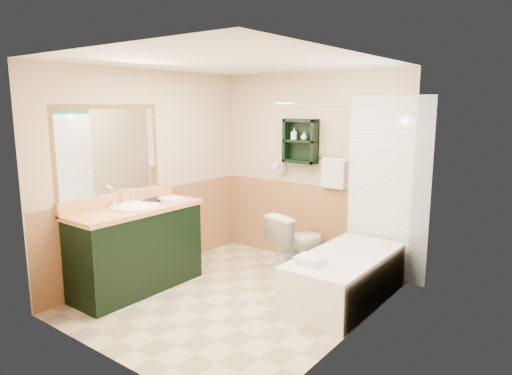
{
  "coord_description": "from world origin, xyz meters",
  "views": [
    {
      "loc": [
        2.9,
        -3.45,
        1.99
      ],
      "look_at": [
        0.12,
        0.2,
        1.16
      ],
      "focal_mm": 32.0,
      "sensor_mm": 36.0,
      "label": 1
    }
  ],
  "objects_px": {
    "vanity_book": "(148,189)",
    "soap_bottle_b": "(304,137)",
    "vanity": "(137,248)",
    "toilet": "(297,242)",
    "wall_shelf": "(300,141)",
    "hair_dryer": "(281,167)",
    "soap_bottle_a": "(294,137)",
    "bathtub": "(345,277)"
  },
  "relations": [
    {
      "from": "vanity",
      "to": "toilet",
      "type": "bearing_deg",
      "value": 54.46
    },
    {
      "from": "hair_dryer",
      "to": "toilet",
      "type": "bearing_deg",
      "value": -36.68
    },
    {
      "from": "wall_shelf",
      "to": "toilet",
      "type": "distance_m",
      "value": 1.26
    },
    {
      "from": "bathtub",
      "to": "soap_bottle_a",
      "type": "distance_m",
      "value": 1.9
    },
    {
      "from": "hair_dryer",
      "to": "toilet",
      "type": "xyz_separation_m",
      "value": [
        0.49,
        -0.37,
        -0.84
      ]
    },
    {
      "from": "vanity_book",
      "to": "soap_bottle_b",
      "type": "xyz_separation_m",
      "value": [
        1.12,
        1.55,
        0.56
      ]
    },
    {
      "from": "bathtub",
      "to": "soap_bottle_a",
      "type": "height_order",
      "value": "soap_bottle_a"
    },
    {
      "from": "vanity_book",
      "to": "soap_bottle_b",
      "type": "height_order",
      "value": "soap_bottle_b"
    },
    {
      "from": "wall_shelf",
      "to": "hair_dryer",
      "type": "height_order",
      "value": "wall_shelf"
    },
    {
      "from": "vanity",
      "to": "soap_bottle_a",
      "type": "xyz_separation_m",
      "value": [
        0.81,
        1.86,
        1.14
      ]
    },
    {
      "from": "vanity",
      "to": "bathtub",
      "type": "distance_m",
      "value": 2.24
    },
    {
      "from": "bathtub",
      "to": "toilet",
      "type": "height_order",
      "value": "toilet"
    },
    {
      "from": "soap_bottle_a",
      "to": "soap_bottle_b",
      "type": "height_order",
      "value": "soap_bottle_b"
    },
    {
      "from": "hair_dryer",
      "to": "vanity",
      "type": "height_order",
      "value": "hair_dryer"
    },
    {
      "from": "hair_dryer",
      "to": "vanity_book",
      "type": "relative_size",
      "value": 0.97
    },
    {
      "from": "bathtub",
      "to": "toilet",
      "type": "relative_size",
      "value": 2.05
    },
    {
      "from": "vanity",
      "to": "vanity_book",
      "type": "bearing_deg",
      "value": 117.58
    },
    {
      "from": "bathtub",
      "to": "soap_bottle_a",
      "type": "bearing_deg",
      "value": 146.52
    },
    {
      "from": "wall_shelf",
      "to": "vanity",
      "type": "bearing_deg",
      "value": -115.59
    },
    {
      "from": "vanity_book",
      "to": "soap_bottle_a",
      "type": "relative_size",
      "value": 1.71
    },
    {
      "from": "vanity",
      "to": "hair_dryer",
      "type": "bearing_deg",
      "value": 72.56
    },
    {
      "from": "vanity_book",
      "to": "soap_bottle_b",
      "type": "bearing_deg",
      "value": 46.31
    },
    {
      "from": "hair_dryer",
      "to": "soap_bottle_a",
      "type": "distance_m",
      "value": 0.45
    },
    {
      "from": "toilet",
      "to": "soap_bottle_a",
      "type": "relative_size",
      "value": 5.01
    },
    {
      "from": "wall_shelf",
      "to": "hair_dryer",
      "type": "relative_size",
      "value": 2.29
    },
    {
      "from": "vanity_book",
      "to": "soap_bottle_b",
      "type": "relative_size",
      "value": 2.47
    },
    {
      "from": "wall_shelf",
      "to": "vanity_book",
      "type": "distance_m",
      "value": 1.95
    },
    {
      "from": "wall_shelf",
      "to": "bathtub",
      "type": "xyz_separation_m",
      "value": [
        1.03,
        -0.74,
        -1.31
      ]
    },
    {
      "from": "vanity",
      "to": "vanity_book",
      "type": "xyz_separation_m",
      "value": [
        -0.17,
        0.32,
        0.59
      ]
    },
    {
      "from": "hair_dryer",
      "to": "soap_bottle_b",
      "type": "distance_m",
      "value": 0.54
    },
    {
      "from": "soap_bottle_b",
      "to": "toilet",
      "type": "bearing_deg",
      "value": -67.83
    },
    {
      "from": "hair_dryer",
      "to": "soap_bottle_b",
      "type": "height_order",
      "value": "soap_bottle_b"
    },
    {
      "from": "wall_shelf",
      "to": "vanity",
      "type": "distance_m",
      "value": 2.34
    },
    {
      "from": "vanity_book",
      "to": "soap_bottle_a",
      "type": "xyz_separation_m",
      "value": [
        0.97,
        1.55,
        0.55
      ]
    },
    {
      "from": "hair_dryer",
      "to": "wall_shelf",
      "type": "bearing_deg",
      "value": -4.76
    },
    {
      "from": "vanity_book",
      "to": "bathtub",
      "type": "bearing_deg",
      "value": 13.36
    },
    {
      "from": "hair_dryer",
      "to": "bathtub",
      "type": "distance_m",
      "value": 1.81
    },
    {
      "from": "hair_dryer",
      "to": "soap_bottle_a",
      "type": "xyz_separation_m",
      "value": [
        0.21,
        -0.03,
        0.4
      ]
    },
    {
      "from": "soap_bottle_a",
      "to": "soap_bottle_b",
      "type": "xyz_separation_m",
      "value": [
        0.15,
        0.0,
        0.01
      ]
    },
    {
      "from": "vanity",
      "to": "toilet",
      "type": "height_order",
      "value": "vanity"
    },
    {
      "from": "bathtub",
      "to": "vanity_book",
      "type": "distance_m",
      "value": 2.38
    },
    {
      "from": "vanity",
      "to": "vanity_book",
      "type": "height_order",
      "value": "vanity_book"
    }
  ]
}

